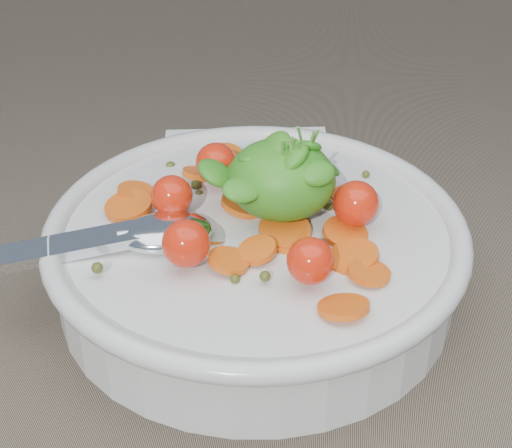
# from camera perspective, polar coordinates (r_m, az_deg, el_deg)

# --- Properties ---
(ground) EXTENTS (6.00, 6.00, 0.00)m
(ground) POSITION_cam_1_polar(r_m,az_deg,el_deg) (0.59, -1.19, -5.50)
(ground) COLOR #726451
(ground) RESTS_ON ground
(bowl) EXTENTS (0.33, 0.31, 0.13)m
(bowl) POSITION_cam_1_polar(r_m,az_deg,el_deg) (0.58, 0.01, -1.93)
(bowl) COLOR silver
(bowl) RESTS_ON ground
(napkin) EXTENTS (0.18, 0.17, 0.01)m
(napkin) POSITION_cam_1_polar(r_m,az_deg,el_deg) (0.75, -0.58, 4.27)
(napkin) COLOR white
(napkin) RESTS_ON ground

